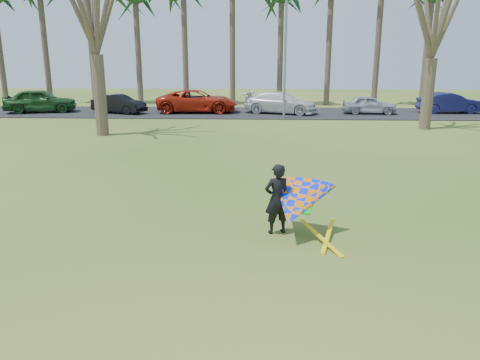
{
  "coord_description": "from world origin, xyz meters",
  "views": [
    {
      "loc": [
        0.54,
        -9.53,
        4.21
      ],
      "look_at": [
        0.0,
        2.0,
        1.1
      ],
      "focal_mm": 35.0,
      "sensor_mm": 36.0,
      "label": 1
    }
  ],
  "objects_px": {
    "car_4": "(369,105)",
    "car_5": "(450,103)",
    "car_0": "(40,101)",
    "car_3": "(280,103)",
    "kite_flyer": "(294,203)",
    "bare_tree_right": "(437,10)",
    "streetlight": "(288,50)",
    "car_1": "(119,104)",
    "car_2": "(197,101)"
  },
  "relations": [
    {
      "from": "car_0",
      "to": "car_2",
      "type": "distance_m",
      "value": 11.54
    },
    {
      "from": "car_3",
      "to": "streetlight",
      "type": "bearing_deg",
      "value": -156.55
    },
    {
      "from": "streetlight",
      "to": "car_1",
      "type": "relative_size",
      "value": 1.97
    },
    {
      "from": "car_0",
      "to": "car_2",
      "type": "xyz_separation_m",
      "value": [
        11.53,
        0.51,
        -0.04
      ]
    },
    {
      "from": "bare_tree_right",
      "to": "streetlight",
      "type": "height_order",
      "value": "bare_tree_right"
    },
    {
      "from": "streetlight",
      "to": "car_3",
      "type": "relative_size",
      "value": 1.52
    },
    {
      "from": "car_1",
      "to": "car_2",
      "type": "xyz_separation_m",
      "value": [
        5.61,
        0.76,
        0.15
      ]
    },
    {
      "from": "kite_flyer",
      "to": "car_3",
      "type": "bearing_deg",
      "value": 88.7
    },
    {
      "from": "bare_tree_right",
      "to": "streetlight",
      "type": "relative_size",
      "value": 1.15
    },
    {
      "from": "car_0",
      "to": "car_3",
      "type": "height_order",
      "value": "car_0"
    },
    {
      "from": "bare_tree_right",
      "to": "streetlight",
      "type": "bearing_deg",
      "value": 152.97
    },
    {
      "from": "streetlight",
      "to": "kite_flyer",
      "type": "xyz_separation_m",
      "value": [
        -0.83,
        -21.04,
        -3.62
      ]
    },
    {
      "from": "car_0",
      "to": "car_4",
      "type": "height_order",
      "value": "car_0"
    },
    {
      "from": "streetlight",
      "to": "car_5",
      "type": "xyz_separation_m",
      "value": [
        12.0,
        3.39,
        -3.67
      ]
    },
    {
      "from": "bare_tree_right",
      "to": "car_0",
      "type": "relative_size",
      "value": 1.83
    },
    {
      "from": "bare_tree_right",
      "to": "kite_flyer",
      "type": "relative_size",
      "value": 3.86
    },
    {
      "from": "car_3",
      "to": "car_5",
      "type": "xyz_separation_m",
      "value": [
        12.3,
        0.77,
        -0.03
      ]
    },
    {
      "from": "streetlight",
      "to": "car_1",
      "type": "bearing_deg",
      "value": 169.91
    },
    {
      "from": "streetlight",
      "to": "car_1",
      "type": "xyz_separation_m",
      "value": [
        -12.0,
        2.13,
        -3.74
      ]
    },
    {
      "from": "car_1",
      "to": "kite_flyer",
      "type": "xyz_separation_m",
      "value": [
        11.17,
        -23.17,
        0.12
      ]
    },
    {
      "from": "car_5",
      "to": "bare_tree_right",
      "type": "bearing_deg",
      "value": 149.87
    },
    {
      "from": "car_5",
      "to": "kite_flyer",
      "type": "height_order",
      "value": "kite_flyer"
    },
    {
      "from": "streetlight",
      "to": "car_1",
      "type": "distance_m",
      "value": 12.75
    },
    {
      "from": "streetlight",
      "to": "kite_flyer",
      "type": "distance_m",
      "value": 21.36
    },
    {
      "from": "car_1",
      "to": "kite_flyer",
      "type": "bearing_deg",
      "value": -133.59
    },
    {
      "from": "bare_tree_right",
      "to": "streetlight",
      "type": "xyz_separation_m",
      "value": [
        -7.84,
        4.0,
        -2.1
      ]
    },
    {
      "from": "car_2",
      "to": "car_5",
      "type": "xyz_separation_m",
      "value": [
        18.39,
        0.49,
        -0.08
      ]
    },
    {
      "from": "kite_flyer",
      "to": "streetlight",
      "type": "bearing_deg",
      "value": 87.73
    },
    {
      "from": "bare_tree_right",
      "to": "car_0",
      "type": "xyz_separation_m",
      "value": [
        -25.76,
        6.39,
        -5.65
      ]
    },
    {
      "from": "bare_tree_right",
      "to": "car_3",
      "type": "bearing_deg",
      "value": 140.88
    },
    {
      "from": "car_0",
      "to": "kite_flyer",
      "type": "xyz_separation_m",
      "value": [
        17.09,
        -23.43,
        -0.07
      ]
    },
    {
      "from": "car_3",
      "to": "car_4",
      "type": "bearing_deg",
      "value": -72.71
    },
    {
      "from": "car_4",
      "to": "bare_tree_right",
      "type": "bearing_deg",
      "value": -161.29
    },
    {
      "from": "car_2",
      "to": "kite_flyer",
      "type": "xyz_separation_m",
      "value": [
        5.56,
        -23.93,
        -0.03
      ]
    },
    {
      "from": "car_0",
      "to": "car_5",
      "type": "relative_size",
      "value": 1.13
    },
    {
      "from": "streetlight",
      "to": "car_2",
      "type": "xyz_separation_m",
      "value": [
        -6.39,
        2.89,
        -3.59
      ]
    },
    {
      "from": "car_1",
      "to": "car_4",
      "type": "height_order",
      "value": "car_1"
    },
    {
      "from": "car_0",
      "to": "car_1",
      "type": "distance_m",
      "value": 5.93
    },
    {
      "from": "kite_flyer",
      "to": "car_4",
      "type": "bearing_deg",
      "value": 73.76
    },
    {
      "from": "car_4",
      "to": "car_5",
      "type": "bearing_deg",
      "value": -79.18
    },
    {
      "from": "bare_tree_right",
      "to": "car_2",
      "type": "relative_size",
      "value": 1.56
    },
    {
      "from": "car_3",
      "to": "car_1",
      "type": "bearing_deg",
      "value": 109.34
    },
    {
      "from": "car_5",
      "to": "car_0",
      "type": "bearing_deg",
      "value": 91.17
    },
    {
      "from": "bare_tree_right",
      "to": "kite_flyer",
      "type": "distance_m",
      "value": 19.96
    },
    {
      "from": "bare_tree_right",
      "to": "car_3",
      "type": "relative_size",
      "value": 1.75
    },
    {
      "from": "car_2",
      "to": "car_4",
      "type": "height_order",
      "value": "car_2"
    },
    {
      "from": "car_3",
      "to": "kite_flyer",
      "type": "relative_size",
      "value": 2.21
    },
    {
      "from": "car_0",
      "to": "car_3",
      "type": "bearing_deg",
      "value": -104.87
    },
    {
      "from": "car_4",
      "to": "car_5",
      "type": "distance_m",
      "value": 5.98
    },
    {
      "from": "bare_tree_right",
      "to": "car_4",
      "type": "xyz_separation_m",
      "value": [
        -1.77,
        6.65,
        -5.86
      ]
    }
  ]
}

